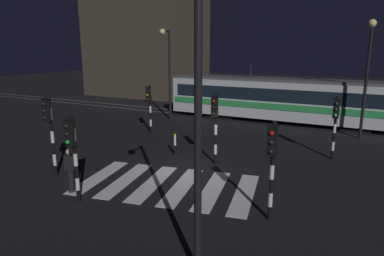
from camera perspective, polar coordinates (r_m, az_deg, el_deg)
The scene contains 17 objects.
ground_plane at distance 15.46m, azimuth -0.38°, elevation -7.11°, with size 120.00×120.00×0.00m, color black.
rail_near at distance 25.88m, azimuth 11.94°, elevation 0.92°, with size 80.00×0.12×0.03m, color #59595E.
rail_far at distance 27.23m, azimuth 12.80°, elevation 1.47°, with size 80.00×0.12×0.03m, color #59595E.
crosswalk_zebra at distance 13.93m, azimuth -4.15°, elevation -9.42°, with size 7.55×5.24×0.02m.
traffic_light_corner_near_left at distance 15.22m, azimuth -22.74°, elevation 0.58°, with size 0.36×0.42×3.50m.
traffic_light_corner_near_right at distance 10.68m, azimuth 13.22°, elevation -4.71°, with size 0.36×0.42×3.23m.
traffic_light_corner_far_left at distance 21.96m, azimuth -7.15°, elevation 4.36°, with size 0.36×0.42×3.11m.
traffic_light_median_centre at distance 15.71m, azimuth 3.89°, elevation 1.60°, with size 0.36×0.42×3.36m.
traffic_light_kerb_mid_left at distance 12.37m, azimuth -19.37°, elevation -2.92°, with size 0.36×0.42×3.16m.
traffic_light_corner_far_right at distance 17.79m, azimuth 22.85°, elevation 1.47°, with size 0.36×0.42×3.14m.
street_lamp_near_kerb at distance 7.12m, azimuth 0.11°, elevation 6.22°, with size 0.44×1.21×7.04m.
street_lamp_trackside_right at distance 22.36m, azimuth 27.32°, elevation 9.27°, with size 0.44×1.21×6.92m.
street_lamp_trackside_left at distance 25.81m, azimuth -4.09°, elevation 10.76°, with size 0.44×1.21×6.74m.
tram at distance 25.97m, azimuth 15.11°, elevation 4.68°, with size 17.64×2.58×4.15m.
pedestrian_waiting_at_kerb at distance 13.71m, azimuth -19.69°, elevation -6.68°, with size 0.36×0.24×1.71m.
bollard_island_edge at distance 17.57m, azimuth -2.86°, elevation -2.71°, with size 0.12×0.12×1.11m.
building_backdrop at distance 41.46m, azimuth -7.68°, elevation 13.68°, with size 12.72×8.00×11.73m, color #42382D.
Camera 1 is at (6.91, -12.76, 5.32)m, focal length 31.91 mm.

